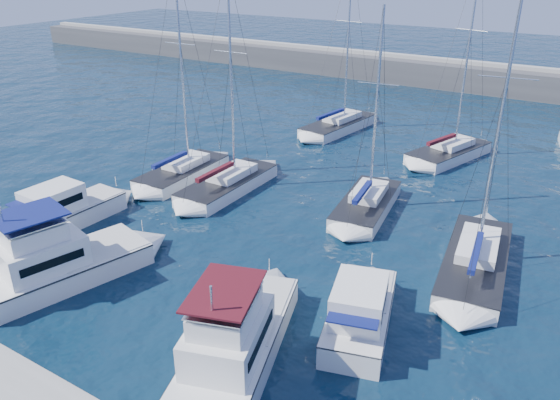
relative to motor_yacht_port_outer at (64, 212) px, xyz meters
The scene contains 12 objects.
ground 14.50m from the motor_yacht_port_outer, ahead, with size 220.00×220.00×0.00m, color black.
breakwater 54.25m from the motor_yacht_port_outer, 74.54° to the left, with size 160.00×6.00×4.45m.
motor_yacht_port_outer is the anchor object (origin of this frame).
motor_yacht_port_inner 6.88m from the motor_yacht_port_outer, 41.26° to the right, with size 5.72×9.20×4.69m.
motor_yacht_stbd_inner 17.45m from the motor_yacht_port_outer, 15.77° to the right, with size 5.94×9.93×4.69m.
motor_yacht_stbd_outer 20.32m from the motor_yacht_port_outer, ahead, with size 4.38×7.19×3.20m.
sailboat_mid_a 10.04m from the motor_yacht_port_outer, 83.19° to the left, with size 3.26×8.09×16.06m.
sailboat_mid_b 11.37m from the motor_yacht_port_outer, 60.77° to the left, with size 3.07×8.70×15.73m.
sailboat_mid_c 19.59m from the motor_yacht_port_outer, 37.51° to the left, with size 4.03×8.22×13.48m.
sailboat_mid_d 24.96m from the motor_yacht_port_outer, 19.22° to the left, with size 4.37×9.97×16.65m.
sailboat_back_a 28.07m from the motor_yacht_port_outer, 77.85° to the left, with size 4.36×9.53×16.23m.
sailboat_back_b 30.53m from the motor_yacht_port_outer, 55.49° to the left, with size 5.50×8.76×16.68m.
Camera 1 is at (13.49, -19.53, 15.95)m, focal length 35.00 mm.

